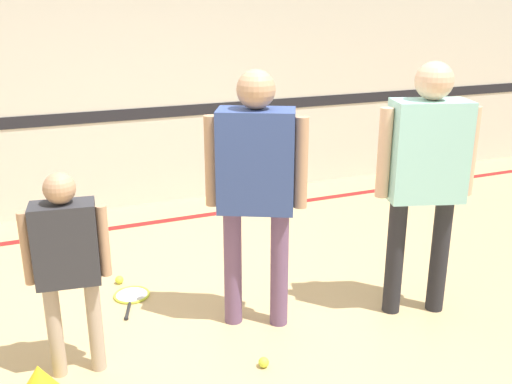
% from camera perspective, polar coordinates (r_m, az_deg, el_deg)
% --- Properties ---
extents(ground_plane, '(16.00, 16.00, 0.00)m').
position_cam_1_polar(ground_plane, '(4.00, -2.65, -14.06)').
color(ground_plane, tan).
extents(wall_back, '(16.00, 0.07, 3.20)m').
position_cam_1_polar(wall_back, '(6.21, -12.39, 12.86)').
color(wall_back, beige).
rests_on(wall_back, ground_plane).
extents(floor_stripe, '(14.40, 0.10, 0.01)m').
position_cam_1_polar(floor_stripe, '(5.97, -10.21, -3.00)').
color(floor_stripe, red).
rests_on(floor_stripe, ground_plane).
extents(person_instructor, '(0.61, 0.47, 1.76)m').
position_cam_1_polar(person_instructor, '(3.70, 0.00, 1.77)').
color(person_instructor, '#6B4C70').
rests_on(person_instructor, ground_plane).
extents(person_student_left, '(0.48, 0.24, 1.27)m').
position_cam_1_polar(person_student_left, '(3.44, -18.39, -5.92)').
color(person_student_left, tan).
rests_on(person_student_left, ground_plane).
extents(person_student_right, '(0.65, 0.42, 1.80)m').
position_cam_1_polar(person_student_right, '(4.03, 16.65, 2.68)').
color(person_student_right, '#232328').
rests_on(person_student_right, ground_plane).
extents(racket_spare_on_floor, '(0.35, 0.52, 0.03)m').
position_cam_1_polar(racket_spare_on_floor, '(4.54, -12.35, -10.13)').
color(racket_spare_on_floor, '#C6D838').
rests_on(racket_spare_on_floor, ground_plane).
extents(tennis_ball_near_instructor, '(0.07, 0.07, 0.07)m').
position_cam_1_polar(tennis_ball_near_instructor, '(3.68, 0.77, -16.66)').
color(tennis_ball_near_instructor, '#CCE038').
rests_on(tennis_ball_near_instructor, ground_plane).
extents(tennis_ball_by_spare_racket, '(0.07, 0.07, 0.07)m').
position_cam_1_polar(tennis_ball_by_spare_racket, '(4.76, -13.51, -8.54)').
color(tennis_ball_by_spare_racket, '#CCE038').
rests_on(tennis_ball_by_spare_racket, ground_plane).
extents(training_cone, '(0.28, 0.28, 0.22)m').
position_cam_1_polar(training_cone, '(3.61, -20.82, -17.36)').
color(training_cone, yellow).
rests_on(training_cone, ground_plane).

